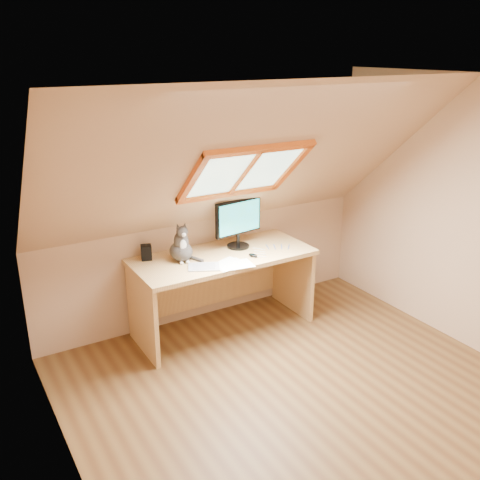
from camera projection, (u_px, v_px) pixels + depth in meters
ground at (313, 403)px, 4.13m from camera, size 3.50×3.50×0.00m
room_shell at (332, 232)px, 3.57m from camera, size 3.52×3.52×2.41m
desk at (219, 275)px, 5.11m from camera, size 1.70×0.74×0.77m
monitor at (238, 220)px, 5.06m from camera, size 0.51×0.22×0.47m
cat at (181, 247)px, 4.79m from camera, size 0.23×0.27×0.37m
desk_speaker at (146, 252)px, 4.83m from camera, size 0.12×0.12×0.14m
graphics_tablet at (204, 267)px, 4.68m from camera, size 0.33×0.29×0.01m
mouse at (253, 255)px, 4.91m from camera, size 0.08×0.11×0.03m
papers at (226, 266)px, 4.70m from camera, size 0.35×0.30×0.01m
cables at (271, 249)px, 5.09m from camera, size 0.51×0.26×0.01m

